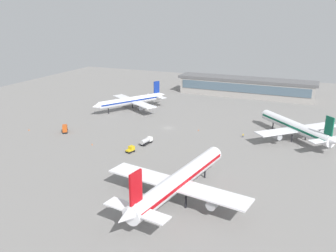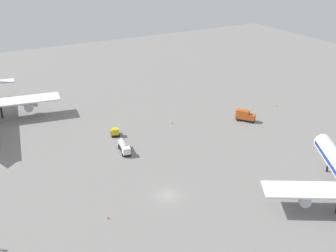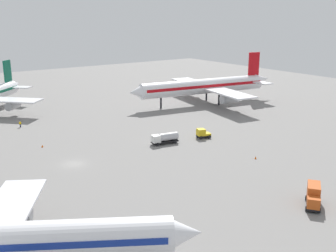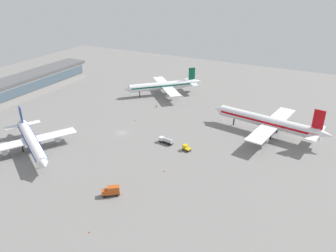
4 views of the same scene
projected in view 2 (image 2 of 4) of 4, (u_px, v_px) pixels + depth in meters
The scene contains 7 objects.
ground at pixel (168, 195), 87.70m from camera, with size 288.00×288.00×0.00m, color gray.
fuel_truck at pixel (124, 147), 104.88m from camera, with size 3.08×6.54×2.50m.
catering_truck at pixel (245, 116), 122.69m from camera, with size 4.87×5.63×3.30m.
baggage_tug at pixel (115, 132), 113.63m from camera, with size 2.99×3.61×2.30m.
safety_cone_near_gate at pixel (172, 123), 121.34m from camera, with size 0.44×0.44×0.60m, color #EA590C.
safety_cone_mid_apron at pixel (276, 105), 134.03m from camera, with size 0.44×0.44×0.60m, color #EA590C.
safety_cone_far_side at pixel (108, 217), 80.10m from camera, with size 0.44×0.44×0.60m, color #EA590C.
Camera 2 is at (-35.66, -64.60, 49.62)m, focal length 44.15 mm.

